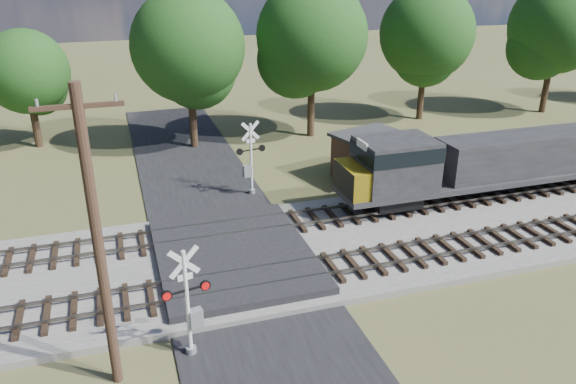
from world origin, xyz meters
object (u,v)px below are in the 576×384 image
object	(u,v)px
crossing_signal_far	(250,165)
equipment_shed	(374,157)
utility_pole	(97,239)
crossing_signal_near	(191,311)

from	to	relation	value
crossing_signal_far	equipment_shed	distance (m)	8.14
utility_pole	equipment_shed	bearing A→B (deg)	41.28
crossing_signal_far	equipment_shed	size ratio (longest dim) A/B	0.85
crossing_signal_far	utility_pole	xyz separation A→B (m)	(-8.23, -14.24, 3.49)
crossing_signal_far	utility_pole	bearing A→B (deg)	49.25
equipment_shed	crossing_signal_near	bearing A→B (deg)	-151.08
utility_pole	equipment_shed	world-z (taller)	utility_pole
crossing_signal_near	equipment_shed	bearing A→B (deg)	34.61
crossing_signal_near	crossing_signal_far	size ratio (longest dim) A/B	0.96
crossing_signal_near	utility_pole	distance (m)	4.49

